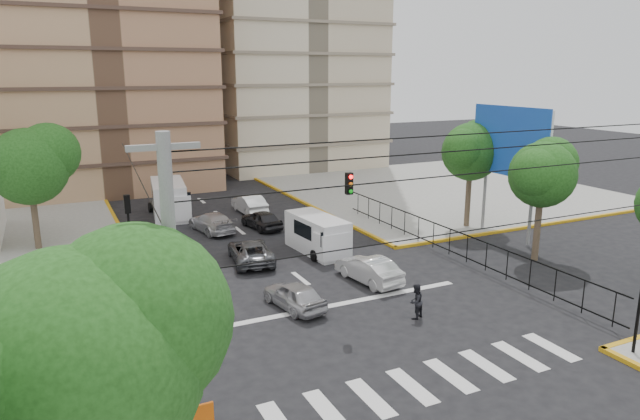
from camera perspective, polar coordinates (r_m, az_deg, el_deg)
ground at (r=25.11m, az=2.76°, el=-10.45°), size 160.00×160.00×0.00m
sidewalk_ne at (r=51.71m, az=11.71°, el=2.02°), size 26.00×26.00×0.15m
crosswalk_stripes at (r=20.62m, az=11.08°, el=-16.41°), size 12.00×2.40×0.01m
stop_line at (r=26.07m, az=1.49°, el=-9.48°), size 13.00×0.40×0.01m
park_fence at (r=33.33m, az=12.75°, el=-4.60°), size 0.10×22.50×1.66m
billboard at (r=36.72m, az=18.51°, el=6.31°), size 0.36×6.20×8.10m
tree_sw_near at (r=11.26m, az=-22.99°, el=-13.74°), size 5.63×4.60×7.57m
tree_park_a at (r=33.13m, az=21.45°, el=3.61°), size 4.41×3.60×6.83m
tree_park_c at (r=38.76m, az=14.95°, el=5.92°), size 4.65×3.80×7.25m
tree_tudor at (r=36.46m, az=-26.98°, el=4.24°), size 5.39×4.40×7.43m
traffic_light_nw at (r=28.97m, az=-18.58°, el=-1.33°), size 0.28×0.22×4.40m
traffic_light_hanging at (r=21.60m, az=5.52°, el=1.99°), size 18.00×9.12×0.92m
utility_pole_sw at (r=12.54m, az=-14.18°, el=-12.72°), size 1.40×0.28×9.00m
van_right_lane at (r=32.91m, az=-0.08°, el=-2.60°), size 2.24×4.87×2.13m
van_left_lane at (r=42.50m, az=-14.82°, el=0.95°), size 2.93×5.88×2.54m
car_silver_front_left at (r=25.57m, az=-2.57°, el=-8.49°), size 2.04×3.80×1.23m
car_white_front_right at (r=28.68m, az=4.88°, el=-5.92°), size 1.92×4.17×1.32m
car_grey_mid_left at (r=31.71m, az=-6.96°, el=-4.11°), size 2.74×4.76×1.25m
car_silver_rear_left at (r=38.08m, az=-10.76°, el=-1.19°), size 2.49×4.68×1.29m
car_darkgrey_mid_right at (r=38.30m, az=-5.87°, el=-0.95°), size 2.06×3.93×1.28m
car_white_rear_right at (r=42.63m, az=-7.08°, el=0.61°), size 1.57×4.27×1.40m
pedestrian_crosswalk at (r=24.82m, az=9.55°, el=-9.00°), size 0.91×0.82×1.53m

